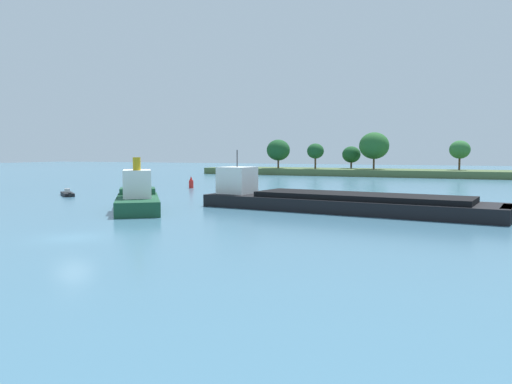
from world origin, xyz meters
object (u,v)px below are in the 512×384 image
at_px(channel_buoy_red, 191,183).
at_px(tugboat, 137,197).
at_px(cargo_barge, 337,201).
at_px(small_motorboat, 68,194).

bearing_deg(channel_buoy_red, tugboat, -68.35).
bearing_deg(cargo_barge, tugboat, -156.68).
relative_size(cargo_barge, channel_buoy_red, 15.20).
bearing_deg(channel_buoy_red, cargo_barge, -35.60).
bearing_deg(small_motorboat, channel_buoy_red, 67.88).
bearing_deg(tugboat, channel_buoy_red, 111.65).
bearing_deg(cargo_barge, channel_buoy_red, 144.40).
xyz_separation_m(tugboat, channel_buoy_red, (-11.16, 28.11, -0.51)).
distance_m(small_motorboat, channel_buoy_red, 19.65).
height_order(small_motorboat, channel_buoy_red, channel_buoy_red).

